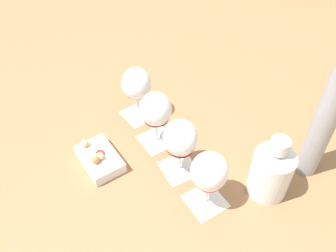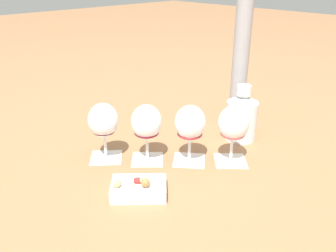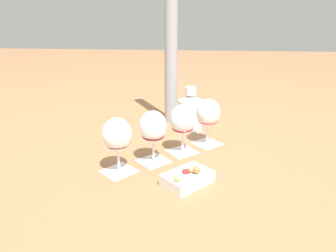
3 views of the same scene
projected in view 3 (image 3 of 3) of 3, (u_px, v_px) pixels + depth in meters
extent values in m
plane|color=#936642|center=(168.00, 157.00, 1.07)|extent=(8.00, 8.00, 0.00)
cube|color=silver|center=(207.00, 143.00, 1.18)|extent=(0.13, 0.13, 0.00)
cube|color=silver|center=(182.00, 151.00, 1.10)|extent=(0.13, 0.13, 0.00)
cube|color=silver|center=(154.00, 161.00, 1.03)|extent=(0.13, 0.13, 0.00)
cube|color=silver|center=(119.00, 171.00, 0.96)|extent=(0.13, 0.13, 0.00)
cylinder|color=white|center=(207.00, 142.00, 1.18)|extent=(0.06, 0.06, 0.01)
cylinder|color=white|center=(207.00, 133.00, 1.16)|extent=(0.01, 0.01, 0.08)
ellipsoid|color=white|center=(208.00, 113.00, 1.14)|extent=(0.09, 0.09, 0.11)
ellipsoid|color=#CC525C|center=(208.00, 121.00, 1.15)|extent=(0.08, 0.08, 0.03)
cylinder|color=white|center=(182.00, 150.00, 1.10)|extent=(0.06, 0.06, 0.01)
cylinder|color=white|center=(183.00, 140.00, 1.09)|extent=(0.01, 0.01, 0.08)
ellipsoid|color=white|center=(183.00, 119.00, 1.06)|extent=(0.09, 0.09, 0.11)
ellipsoid|color=maroon|center=(183.00, 129.00, 1.07)|extent=(0.08, 0.08, 0.02)
cylinder|color=white|center=(154.00, 160.00, 1.03)|extent=(0.06, 0.06, 0.01)
cylinder|color=white|center=(153.00, 149.00, 1.02)|extent=(0.01, 0.01, 0.08)
ellipsoid|color=white|center=(153.00, 126.00, 0.99)|extent=(0.09, 0.09, 0.11)
ellipsoid|color=maroon|center=(153.00, 136.00, 1.00)|extent=(0.08, 0.08, 0.03)
cylinder|color=white|center=(119.00, 170.00, 0.96)|extent=(0.06, 0.06, 0.01)
cylinder|color=white|center=(118.00, 159.00, 0.95)|extent=(0.01, 0.01, 0.08)
ellipsoid|color=white|center=(117.00, 134.00, 0.92)|extent=(0.09, 0.09, 0.11)
ellipsoid|color=#430B1A|center=(117.00, 143.00, 0.93)|extent=(0.08, 0.08, 0.04)
cylinder|color=silver|center=(190.00, 115.00, 1.31)|extent=(0.11, 0.11, 0.13)
cone|color=silver|center=(191.00, 97.00, 1.28)|extent=(0.11, 0.11, 0.02)
cylinder|color=silver|center=(191.00, 91.00, 1.27)|extent=(0.05, 0.05, 0.03)
cube|color=silver|center=(187.00, 178.00, 0.88)|extent=(0.17, 0.17, 0.03)
sphere|color=#DBB775|center=(191.00, 169.00, 0.88)|extent=(0.02, 0.02, 0.02)
cylinder|color=maroon|center=(186.00, 172.00, 0.88)|extent=(0.02, 0.02, 0.01)
sphere|color=#DBB775|center=(178.00, 178.00, 0.83)|extent=(0.02, 0.02, 0.02)
sphere|color=#B2703D|center=(196.00, 170.00, 0.87)|extent=(0.02, 0.02, 0.02)
cylinder|color=#99999E|center=(171.00, 32.00, 1.30)|extent=(0.06, 0.06, 0.82)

